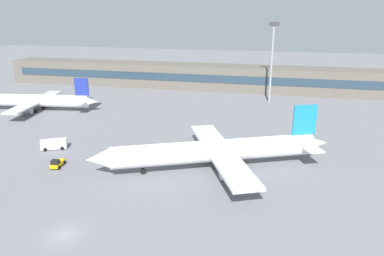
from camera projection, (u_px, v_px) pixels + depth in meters
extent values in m
plane|color=slate|center=(159.00, 138.00, 85.55)|extent=(400.00, 400.00, 0.00)
cube|color=#5B564C|center=(207.00, 77.00, 137.96)|extent=(159.58, 12.00, 9.00)
cube|color=#263847|center=(204.00, 78.00, 132.22)|extent=(151.60, 0.16, 2.80)
cylinder|color=white|center=(215.00, 151.00, 68.04)|extent=(36.62, 19.72, 4.06)
cone|color=white|center=(99.00, 159.00, 64.14)|extent=(5.66, 5.36, 3.85)
cone|color=white|center=(317.00, 143.00, 71.90)|extent=(4.87, 4.27, 2.84)
cube|color=#197FBF|center=(305.00, 120.00, 69.78)|extent=(4.43, 2.31, 5.87)
cube|color=silver|center=(304.00, 143.00, 71.29)|extent=(7.17, 10.95, 0.26)
cube|color=silver|center=(220.00, 152.00, 68.33)|extent=(18.02, 31.25, 0.53)
cylinder|color=gray|center=(212.00, 147.00, 74.77)|extent=(4.00, 3.37, 2.14)
cylinder|color=gray|center=(230.00, 174.00, 62.81)|extent=(4.00, 3.37, 2.14)
cylinder|color=black|center=(143.00, 171.00, 66.46)|extent=(1.15, 0.83, 1.07)
cylinder|color=black|center=(222.00, 159.00, 71.94)|extent=(1.15, 0.83, 1.07)
cylinder|color=black|center=(230.00, 171.00, 66.75)|extent=(1.15, 0.83, 1.07)
cylinder|color=white|center=(32.00, 100.00, 108.02)|extent=(33.67, 8.46, 3.54)
cone|color=white|center=(92.00, 102.00, 106.53)|extent=(3.87, 2.97, 2.48)
cube|color=navy|center=(81.00, 87.00, 105.43)|extent=(4.10, 0.94, 5.12)
cube|color=silver|center=(84.00, 101.00, 106.68)|extent=(3.96, 9.59, 0.22)
cube|color=silver|center=(36.00, 101.00, 108.03)|extent=(8.55, 28.28, 0.47)
cylinder|color=gray|center=(45.00, 101.00, 113.73)|extent=(3.22, 2.28, 1.86)
cylinder|color=gray|center=(26.00, 111.00, 103.13)|extent=(3.22, 2.28, 1.86)
cylinder|color=black|center=(43.00, 107.00, 110.96)|extent=(0.98, 0.51, 0.93)
cylinder|color=black|center=(36.00, 111.00, 106.37)|extent=(0.98, 0.51, 0.93)
cube|color=#F2B20C|center=(58.00, 164.00, 69.52)|extent=(2.02, 3.78, 0.60)
cube|color=black|center=(55.00, 162.00, 68.47)|extent=(1.55, 1.30, 0.90)
cylinder|color=black|center=(51.00, 167.00, 68.54)|extent=(0.35, 0.73, 0.70)
cylinder|color=black|center=(59.00, 168.00, 68.41)|extent=(0.35, 0.73, 0.70)
cylinder|color=black|center=(57.00, 162.00, 70.81)|extent=(0.35, 0.73, 0.70)
cylinder|color=black|center=(65.00, 163.00, 70.69)|extent=(0.35, 0.73, 0.70)
cube|color=white|center=(54.00, 144.00, 78.33)|extent=(5.54, 4.17, 1.90)
cube|color=#1E2633|center=(44.00, 143.00, 77.72)|extent=(1.02, 1.76, 0.70)
cylinder|color=black|center=(46.00, 146.00, 79.11)|extent=(0.80, 0.60, 0.76)
cylinder|color=black|center=(45.00, 150.00, 77.23)|extent=(0.80, 0.60, 0.76)
cylinder|color=black|center=(63.00, 145.00, 79.89)|extent=(0.80, 0.60, 0.76)
cylinder|color=black|center=(62.00, 148.00, 78.00)|extent=(0.80, 0.60, 0.76)
cylinder|color=gray|center=(271.00, 65.00, 115.25)|extent=(0.70, 0.70, 23.86)
cube|color=#333338|center=(274.00, 24.00, 111.41)|extent=(3.20, 0.80, 1.20)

